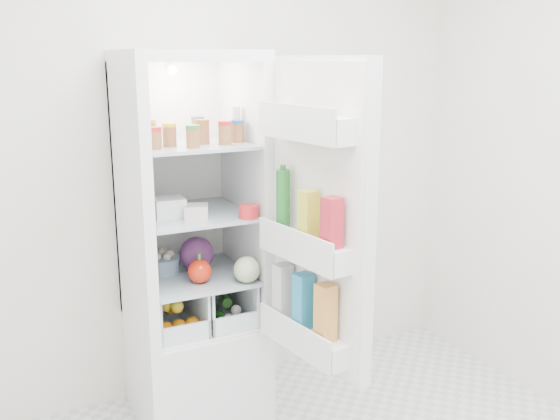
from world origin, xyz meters
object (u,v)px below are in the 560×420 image
mushroom_bowl (163,265)px  fridge_door (316,225)px  red_cabbage (197,254)px  refrigerator (191,286)px

mushroom_bowl → fridge_door: bearing=-54.8°
red_cabbage → fridge_door: size_ratio=0.13×
red_cabbage → fridge_door: (0.31, -0.63, 0.26)m
refrigerator → red_cabbage: bearing=-3.6°
fridge_door → mushroom_bowl: bearing=27.1°
mushroom_bowl → fridge_door: size_ratio=0.13×
refrigerator → fridge_door: bearing=-61.6°
fridge_door → red_cabbage: bearing=17.9°
mushroom_bowl → fridge_door: fridge_door is taller
refrigerator → red_cabbage: refrigerator is taller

